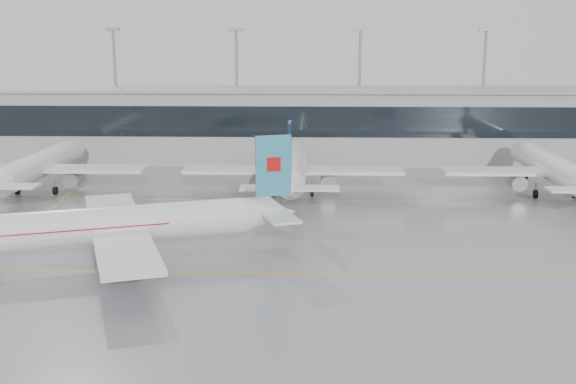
{
  "coord_description": "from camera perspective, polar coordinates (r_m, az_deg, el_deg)",
  "views": [
    {
      "loc": [
        2.38,
        -62.41,
        21.09
      ],
      "look_at": [
        0.0,
        12.0,
        5.0
      ],
      "focal_mm": 45.0,
      "sensor_mm": 36.0,
      "label": 1
    }
  ],
  "objects": [
    {
      "name": "light_masts",
      "position": [
        130.66,
        0.79,
        8.8
      ],
      "size": [
        156.4,
        1.0,
        22.6
      ],
      "color": "gray",
      "rests_on": "ground"
    },
    {
      "name": "terminal_roof",
      "position": [
        124.75,
        0.74,
        8.11
      ],
      "size": [
        182.0,
        16.0,
        0.4
      ],
      "primitive_type": "cube",
      "color": "gray",
      "rests_on": "ground"
    },
    {
      "name": "taxi_line_cross",
      "position": [
        86.52,
        -20.23,
        -2.68
      ],
      "size": [
        0.25,
        60.0,
        0.01
      ],
      "primitive_type": "cube",
      "color": "#EDA312",
      "rests_on": "ground"
    },
    {
      "name": "parked_jet_c",
      "position": [
        97.69,
        0.41,
        1.95
      ],
      "size": [
        29.64,
        36.96,
        11.72
      ],
      "rotation": [
        0.0,
        0.0,
        1.57
      ],
      "color": "silver",
      "rests_on": "ground"
    },
    {
      "name": "air_canada_jet",
      "position": [
        69.75,
        -13.44,
        -2.6
      ],
      "size": [
        35.92,
        29.32,
        11.59
      ],
      "rotation": [
        0.0,
        0.0,
        3.48
      ],
      "color": "silver",
      "rests_on": "ground"
    },
    {
      "name": "parked_jet_b",
      "position": [
        104.57,
        -19.15,
        1.95
      ],
      "size": [
        29.64,
        36.96,
        11.72
      ],
      "rotation": [
        0.0,
        0.0,
        1.57
      ],
      "color": "silver",
      "rests_on": "ground"
    },
    {
      "name": "terminal",
      "position": [
        125.34,
        0.73,
        5.28
      ],
      "size": [
        180.0,
        15.0,
        12.0
      ],
      "primitive_type": "cube",
      "color": "#939396",
      "rests_on": "ground"
    },
    {
      "name": "taxi_line_north",
      "position": [
        94.81,
        0.35,
        -0.65
      ],
      "size": [
        120.0,
        0.25,
        0.01
      ],
      "primitive_type": "cube",
      "color": "#EDA312",
      "rests_on": "ground"
    },
    {
      "name": "ground",
      "position": [
        65.92,
        -0.34,
        -6.46
      ],
      "size": [
        320.0,
        320.0,
        0.0
      ],
      "primitive_type": "plane",
      "color": "gray",
      "rests_on": "ground"
    },
    {
      "name": "taxi_line_main",
      "position": [
        65.92,
        -0.34,
        -6.46
      ],
      "size": [
        120.0,
        0.25,
        0.01
      ],
      "primitive_type": "cube",
      "color": "#EDA312",
      "rests_on": "ground"
    },
    {
      "name": "parked_jet_d",
      "position": [
        102.96,
        20.28,
        1.72
      ],
      "size": [
        29.64,
        36.96,
        11.72
      ],
      "rotation": [
        0.0,
        0.0,
        1.57
      ],
      "color": "silver",
      "rests_on": "ground"
    },
    {
      "name": "terminal_glass",
      "position": [
        117.67,
        0.66,
        5.56
      ],
      "size": [
        180.0,
        0.2,
        5.0
      ],
      "primitive_type": "cube",
      "color": "black",
      "rests_on": "ground"
    }
  ]
}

